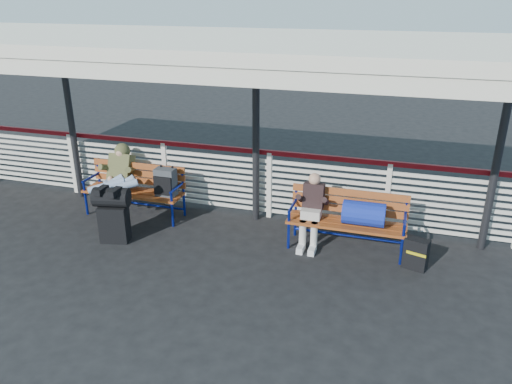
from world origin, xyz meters
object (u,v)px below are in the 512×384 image
(traveler_man, at_px, (116,181))
(companion_person, at_px, (312,210))
(bench_right, at_px, (356,214))
(bench_left, at_px, (146,184))
(suitcase_side, at_px, (416,254))
(luggage_stack, at_px, (113,213))

(traveler_man, xyz_separation_m, companion_person, (3.37, 0.14, -0.14))
(bench_right, xyz_separation_m, traveler_man, (-4.05, -0.14, 0.13))
(bench_right, bearing_deg, bench_left, 176.81)
(companion_person, xyz_separation_m, suitcase_side, (1.60, -0.30, -0.36))
(luggage_stack, distance_m, companion_person, 3.13)
(bench_right, xyz_separation_m, suitcase_side, (0.91, -0.30, -0.37))
(bench_left, xyz_separation_m, traveler_man, (-0.37, -0.34, 0.13))
(suitcase_side, bearing_deg, companion_person, -173.39)
(suitcase_side, bearing_deg, luggage_stack, -156.38)
(traveler_man, bearing_deg, luggage_stack, -63.30)
(luggage_stack, xyz_separation_m, traveler_man, (-0.35, 0.69, 0.24))
(bench_left, height_order, bench_right, bench_left)
(bench_right, bearing_deg, luggage_stack, -167.49)
(suitcase_side, bearing_deg, bench_right, 178.97)
(bench_left, distance_m, bench_right, 3.69)
(bench_left, bearing_deg, traveler_man, -137.38)
(bench_left, height_order, traveler_man, traveler_man)
(luggage_stack, relative_size, bench_right, 0.51)
(traveler_man, relative_size, companion_person, 1.43)
(suitcase_side, bearing_deg, bench_left, -169.11)
(bench_left, relative_size, suitcase_side, 3.86)
(bench_left, height_order, companion_person, companion_person)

